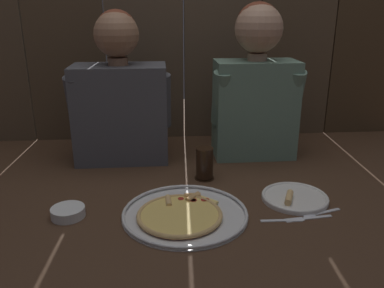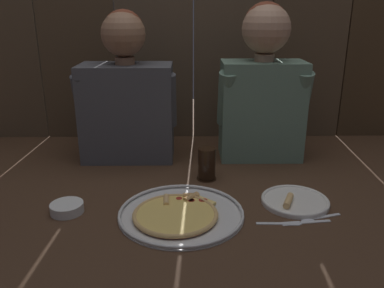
{
  "view_description": "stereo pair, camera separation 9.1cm",
  "coord_description": "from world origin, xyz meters",
  "px_view_note": "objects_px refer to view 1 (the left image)",
  "views": [
    {
      "loc": [
        -0.12,
        -1.17,
        0.62
      ],
      "look_at": [
        -0.02,
        0.1,
        0.18
      ],
      "focal_mm": 36.97,
      "sensor_mm": 36.0,
      "label": 1
    },
    {
      "loc": [
        -0.03,
        -1.18,
        0.62
      ],
      "look_at": [
        -0.02,
        0.1,
        0.18
      ],
      "focal_mm": 36.97,
      "sensor_mm": 36.0,
      "label": 2
    }
  ],
  "objects_px": {
    "diner_left": "(120,95)",
    "pizza_tray": "(183,213)",
    "dinner_plate": "(295,197)",
    "dipping_bowl": "(68,212)",
    "drinking_glass": "(205,164)",
    "diner_right": "(256,84)"
  },
  "relations": [
    {
      "from": "pizza_tray",
      "to": "dipping_bowl",
      "type": "xyz_separation_m",
      "value": [
        -0.36,
        0.03,
        0.01
      ]
    },
    {
      "from": "drinking_glass",
      "to": "diner_right",
      "type": "height_order",
      "value": "diner_right"
    },
    {
      "from": "pizza_tray",
      "to": "diner_right",
      "type": "relative_size",
      "value": 0.62
    },
    {
      "from": "pizza_tray",
      "to": "dinner_plate",
      "type": "relative_size",
      "value": 1.77
    },
    {
      "from": "dinner_plate",
      "to": "diner_right",
      "type": "distance_m",
      "value": 0.54
    },
    {
      "from": "dipping_bowl",
      "to": "diner_left",
      "type": "bearing_deg",
      "value": 74.94
    },
    {
      "from": "drinking_glass",
      "to": "diner_left",
      "type": "relative_size",
      "value": 0.2
    },
    {
      "from": "drinking_glass",
      "to": "pizza_tray",
      "type": "bearing_deg",
      "value": -109.39
    },
    {
      "from": "pizza_tray",
      "to": "drinking_glass",
      "type": "relative_size",
      "value": 3.21
    },
    {
      "from": "dipping_bowl",
      "to": "diner_right",
      "type": "distance_m",
      "value": 0.91
    },
    {
      "from": "diner_left",
      "to": "pizza_tray",
      "type": "bearing_deg",
      "value": -66.6
    },
    {
      "from": "pizza_tray",
      "to": "drinking_glass",
      "type": "distance_m",
      "value": 0.3
    },
    {
      "from": "pizza_tray",
      "to": "diner_left",
      "type": "relative_size",
      "value": 0.64
    },
    {
      "from": "dinner_plate",
      "to": "diner_left",
      "type": "xyz_separation_m",
      "value": [
        -0.61,
        0.45,
        0.27
      ]
    },
    {
      "from": "dipping_bowl",
      "to": "diner_left",
      "type": "height_order",
      "value": "diner_left"
    },
    {
      "from": "dipping_bowl",
      "to": "diner_right",
      "type": "height_order",
      "value": "diner_right"
    },
    {
      "from": "drinking_glass",
      "to": "diner_left",
      "type": "distance_m",
      "value": 0.46
    },
    {
      "from": "dinner_plate",
      "to": "dipping_bowl",
      "type": "height_order",
      "value": "dinner_plate"
    },
    {
      "from": "dinner_plate",
      "to": "dipping_bowl",
      "type": "bearing_deg",
      "value": -176.03
    },
    {
      "from": "drinking_glass",
      "to": "diner_left",
      "type": "height_order",
      "value": "diner_left"
    },
    {
      "from": "dipping_bowl",
      "to": "drinking_glass",
      "type": "bearing_deg",
      "value": 29.18
    },
    {
      "from": "dipping_bowl",
      "to": "diner_left",
      "type": "xyz_separation_m",
      "value": [
        0.13,
        0.5,
        0.26
      ]
    }
  ]
}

